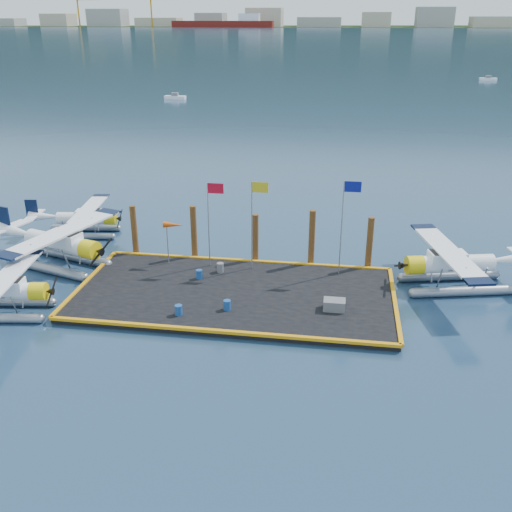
{
  "coord_description": "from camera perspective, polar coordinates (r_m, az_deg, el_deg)",
  "views": [
    {
      "loc": [
        6.26,
        -32.01,
        16.67
      ],
      "look_at": [
        1.06,
        2.0,
        2.1
      ],
      "focal_mm": 40.0,
      "sensor_mm": 36.0,
      "label": 1
    }
  ],
  "objects": [
    {
      "name": "drum_3",
      "position": [
        33.89,
        -7.75,
        -5.37
      ],
      "size": [
        0.44,
        0.44,
        0.62
      ],
      "primitive_type": "cylinder",
      "color": "navy",
      "rests_on": "dock"
    },
    {
      "name": "piling_0",
      "position": [
        42.8,
        -12.06,
        2.38
      ],
      "size": [
        0.44,
        0.44,
        4.0
      ],
      "primitive_type": "cylinder",
      "color": "#4A2B15",
      "rests_on": "ground"
    },
    {
      "name": "drum_1",
      "position": [
        34.18,
        -2.91,
        -4.92
      ],
      "size": [
        0.44,
        0.44,
        0.62
      ],
      "primitive_type": "cylinder",
      "color": "navy",
      "rests_on": "dock"
    },
    {
      "name": "seaplane_c",
      "position": [
        48.46,
        -16.73,
        3.47
      ],
      "size": [
        7.69,
        8.47,
        3.0
      ],
      "rotation": [
        0.0,
        0.0,
        -1.44
      ],
      "color": "gray",
      "rests_on": "ground"
    },
    {
      "name": "seaplane_d",
      "position": [
        39.29,
        19.02,
        -0.98
      ],
      "size": [
        9.37,
        10.15,
        3.6
      ],
      "rotation": [
        0.0,
        0.0,
        1.8
      ],
      "color": "gray",
      "rests_on": "ground"
    },
    {
      "name": "piling_3",
      "position": [
        40.16,
        5.59,
        1.64
      ],
      "size": [
        0.44,
        0.44,
        4.3
      ],
      "primitive_type": "cylinder",
      "color": "#4A2B15",
      "rests_on": "ground"
    },
    {
      "name": "piling_1",
      "position": [
        41.43,
        -6.22,
        2.22
      ],
      "size": [
        0.44,
        0.44,
        4.2
      ],
      "primitive_type": "cylinder",
      "color": "#4A2B15",
      "rests_on": "ground"
    },
    {
      "name": "drum_0",
      "position": [
        38.27,
        -5.7,
        -1.83
      ],
      "size": [
        0.43,
        0.43,
        0.61
      ],
      "primitive_type": "cylinder",
      "color": "navy",
      "rests_on": "dock"
    },
    {
      "name": "piling_4",
      "position": [
        40.24,
        11.28,
        1.1
      ],
      "size": [
        0.44,
        0.44,
        4.0
      ],
      "primitive_type": "cylinder",
      "color": "#4A2B15",
      "rests_on": "ground"
    },
    {
      "name": "flagpole_blue",
      "position": [
        37.76,
        8.92,
        4.16
      ],
      "size": [
        1.14,
        0.08,
        6.5
      ],
      "color": "gray",
      "rests_on": "dock"
    },
    {
      "name": "ground",
      "position": [
        36.63,
        -2.12,
        -4.14
      ],
      "size": [
        4000.0,
        4000.0,
        0.0
      ],
      "primitive_type": "plane",
      "color": "#182D49",
      "rests_on": "ground"
    },
    {
      "name": "dock",
      "position": [
        36.53,
        -2.12,
        -3.86
      ],
      "size": [
        20.0,
        10.0,
        0.4
      ],
      "primitive_type": "cube",
      "color": "black",
      "rests_on": "ground"
    },
    {
      "name": "windsock",
      "position": [
        39.88,
        -8.29,
        3.0
      ],
      "size": [
        1.4,
        0.44,
        3.12
      ],
      "color": "gray",
      "rests_on": "dock"
    },
    {
      "name": "dock_bumpers",
      "position": [
        36.41,
        -2.13,
        -3.46
      ],
      "size": [
        20.25,
        10.25,
        0.18
      ],
      "primitive_type": null,
      "color": "orange",
      "rests_on": "dock"
    },
    {
      "name": "far_backdrop",
      "position": [
        1784.9,
        17.49,
        21.76
      ],
      "size": [
        3050.0,
        2050.0,
        810.0
      ],
      "color": "black",
      "rests_on": "ground"
    },
    {
      "name": "crate",
      "position": [
        34.46,
        7.84,
        -4.85
      ],
      "size": [
        1.29,
        0.86,
        0.65
      ],
      "primitive_type": "cube",
      "color": "slate",
      "rests_on": "dock"
    },
    {
      "name": "drum_5",
      "position": [
        39.11,
        -3.59,
        -1.15
      ],
      "size": [
        0.46,
        0.46,
        0.65
      ],
      "primitive_type": "cylinder",
      "color": "slate",
      "rests_on": "dock"
    },
    {
      "name": "seaplane_b",
      "position": [
        42.54,
        -18.95,
        0.98
      ],
      "size": [
        9.92,
        10.62,
        3.8
      ],
      "rotation": [
        0.0,
        0.0,
        -1.87
      ],
      "color": "gray",
      "rests_on": "ground"
    },
    {
      "name": "flagpole_yellow",
      "position": [
        38.22,
        -0.12,
        4.4
      ],
      "size": [
        1.14,
        0.08,
        6.2
      ],
      "color": "gray",
      "rests_on": "dock"
    },
    {
      "name": "seaplane_a",
      "position": [
        37.23,
        -24.1,
        -3.44
      ],
      "size": [
        8.17,
        9.0,
        3.18
      ],
      "rotation": [
        0.0,
        0.0,
        -1.44
      ],
      "color": "gray",
      "rests_on": "ground"
    },
    {
      "name": "piling_2",
      "position": [
        40.63,
        -0.06,
        1.63
      ],
      "size": [
        0.44,
        0.44,
        3.8
      ],
      "primitive_type": "cylinder",
      "color": "#4A2B15",
      "rests_on": "ground"
    },
    {
      "name": "flagpole_red",
      "position": [
        38.81,
        -4.51,
        4.43
      ],
      "size": [
        1.14,
        0.08,
        6.0
      ],
      "color": "gray",
      "rests_on": "dock"
    }
  ]
}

